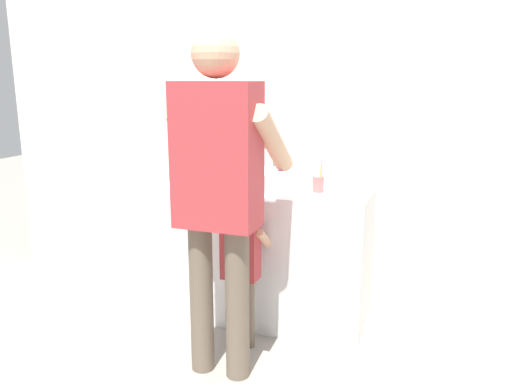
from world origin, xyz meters
The scene contains 9 objects.
ground_plane centered at (0.00, 0.00, 0.00)m, with size 14.00×14.00×0.00m, color #9E998E.
back_wall centered at (0.00, 0.62, 1.35)m, with size 4.40×0.08×2.70m.
vanity_cabinet centered at (0.00, 0.30, 0.43)m, with size 1.31×0.54×0.86m, color white.
sink_basin centered at (0.00, 0.28, 0.92)m, with size 0.36×0.36×0.11m.
faucet centered at (0.00, 0.50, 0.94)m, with size 0.18×0.14×0.18m.
toothbrush_cup centered at (0.35, 0.29, 0.91)m, with size 0.07×0.07×0.21m.
soap_bottle centered at (-0.36, 0.34, 0.93)m, with size 0.06×0.06×0.17m.
child_toddler centered at (0.00, -0.10, 0.54)m, with size 0.28×0.28×0.90m.
adult_parent centered at (0.00, -0.39, 1.05)m, with size 0.54×0.57×1.75m.
Camera 1 is at (0.97, -2.56, 1.52)m, focal length 34.72 mm.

